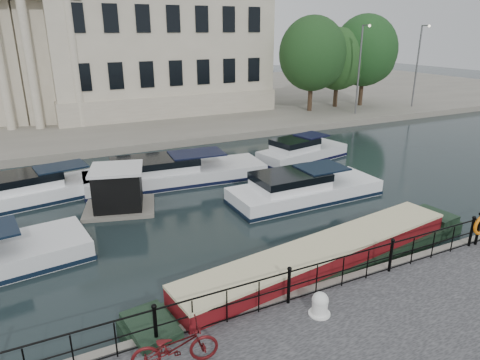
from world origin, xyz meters
name	(u,v)px	position (x,y,z in m)	size (l,w,h in m)	color
ground_plane	(253,281)	(0.00, 0.00, 0.00)	(160.00, 160.00, 0.00)	black
far_bank	(89,104)	(0.00, 39.00, 0.28)	(120.00, 42.00, 0.55)	#6B665B
railing	(289,284)	(0.00, -2.25, 1.20)	(24.14, 0.14, 1.22)	black
civic_building	(77,42)	(-1.00, 34.71, 7.04)	(53.55, 31.84, 16.85)	#ADA38C
lamp_posts	(390,66)	(26.00, 20.70, 4.80)	(8.24, 1.55, 8.07)	#59595B
bicycle	(175,346)	(-3.78, -3.17, 1.10)	(0.73, 2.10, 1.10)	#470C0E
mooring_bollard	(320,304)	(0.51, -3.11, 0.88)	(0.63, 0.63, 0.71)	silver
narrowboat	(324,265)	(2.45, -0.75, 0.37)	(14.45, 3.81, 1.53)	black
harbour_hut	(118,191)	(-2.84, 8.36, 0.95)	(3.85, 3.47, 2.20)	#6B665B
cabin_cruisers	(157,195)	(-0.93, 8.49, 0.37)	(27.99, 10.68, 1.99)	silver
trees	(342,56)	(22.68, 23.96, 5.68)	(13.20, 6.85, 9.21)	black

